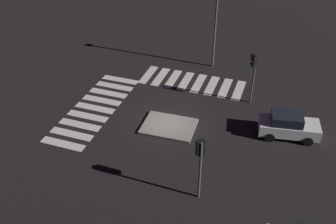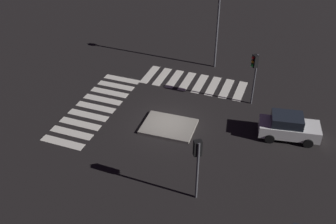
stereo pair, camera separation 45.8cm
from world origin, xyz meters
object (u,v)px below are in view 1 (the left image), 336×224
Objects in this scene: traffic_light_south at (253,67)px; street_lamp at (217,9)px; traffic_island at (169,126)px; traffic_light_west at (200,155)px; car_white at (288,125)px.

street_lamp reaches higher than traffic_light_south.
street_lamp is (-0.71, -10.15, 5.31)m from traffic_island.
traffic_island is at bearing 0.48° from traffic_light_west.
traffic_light_west is (4.36, 7.43, 2.17)m from car_white.
street_lamp is at bearing -92.97° from traffic_light_south.
traffic_light_south is (-1.15, -10.71, 0.15)m from traffic_light_west.
traffic_light_south is at bearing 124.85° from car_white.
traffic_light_west is 16.19m from street_lamp.
traffic_light_south is (3.20, -3.28, 2.32)m from car_white.
traffic_island is 0.90× the size of car_white.
street_lamp is at bearing -93.98° from traffic_island.
car_white is 1.02× the size of traffic_light_south.
traffic_island is at bearing 3.98° from traffic_light_south.
traffic_light_west is at bearing 100.78° from street_lamp.
street_lamp is (4.15, -5.03, 2.20)m from traffic_light_south.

